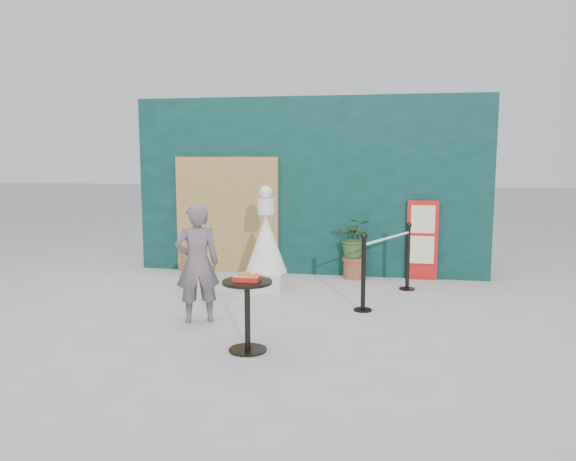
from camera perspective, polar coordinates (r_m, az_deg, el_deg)
The scene contains 10 objects.
ground at distance 6.80m, azimuth -1.89°, elevation -9.74°, with size 60.00×60.00×0.00m, color #ADAAA5.
back_wall at distance 9.60m, azimuth 2.15°, elevation 4.51°, with size 6.00×0.30×3.00m, color #092C27.
bamboo_fence at distance 9.74m, azimuth -6.23°, elevation 1.56°, with size 1.80×0.08×2.00m, color tan.
woman at distance 6.91m, azimuth -9.20°, elevation -3.30°, with size 0.53×0.35×1.46m, color #64555D.
menu_board at distance 9.40m, azimuth 13.47°, elevation -0.98°, with size 0.50×0.07×1.30m.
statue at distance 8.44m, azimuth -2.24°, elevation -1.78°, with size 0.62×0.62×1.58m.
cafe_table at distance 5.88m, azimuth -4.15°, elevation -7.50°, with size 0.52×0.52×0.75m.
food_basket at distance 5.81m, azimuth -4.15°, elevation -4.75°, with size 0.26×0.19×0.11m.
planter at distance 9.30m, azimuth 6.78°, elevation -1.30°, with size 0.60×0.52×1.01m.
stanchion_barrier at distance 8.03m, azimuth 10.05°, elevation -3.48°, with size 0.84×1.54×1.03m.
Camera 1 is at (1.41, -6.33, 2.04)m, focal length 35.00 mm.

